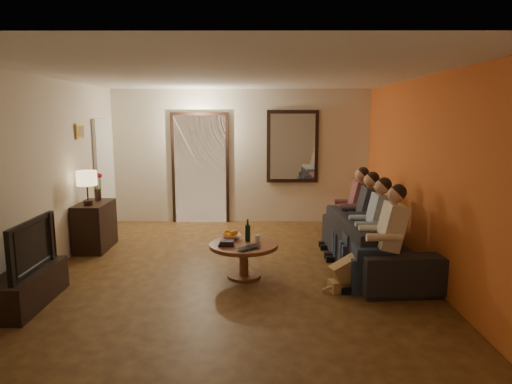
{
  "coord_description": "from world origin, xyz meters",
  "views": [
    {
      "loc": [
        0.32,
        -5.9,
        2.09
      ],
      "look_at": [
        0.3,
        0.3,
        1.05
      ],
      "focal_mm": 32.0,
      "sensor_mm": 36.0,
      "label": 1
    }
  ],
  "objects_px": {
    "sofa": "(374,242)",
    "person_b": "(373,230)",
    "person_c": "(363,220)",
    "coffee_table": "(244,260)",
    "laptop": "(251,249)",
    "dog": "(350,268)",
    "bowl": "(231,237)",
    "wine_bottle": "(248,230)",
    "person_d": "(354,211)",
    "dresser": "(95,226)",
    "tv_stand": "(27,288)",
    "person_a": "(386,243)",
    "table_lamp": "(87,188)",
    "tv": "(23,246)"
  },
  "relations": [
    {
      "from": "sofa",
      "to": "person_b",
      "type": "bearing_deg",
      "value": 157.79
    },
    {
      "from": "person_c",
      "to": "coffee_table",
      "type": "xyz_separation_m",
      "value": [
        -1.7,
        -0.71,
        -0.38
      ]
    },
    {
      "from": "laptop",
      "to": "dog",
      "type": "bearing_deg",
      "value": -52.41
    },
    {
      "from": "bowl",
      "to": "wine_bottle",
      "type": "distance_m",
      "value": 0.29
    },
    {
      "from": "bowl",
      "to": "person_d",
      "type": "bearing_deg",
      "value": 30.05
    },
    {
      "from": "dresser",
      "to": "tv_stand",
      "type": "relative_size",
      "value": 0.72
    },
    {
      "from": "dresser",
      "to": "person_d",
      "type": "relative_size",
      "value": 0.7
    },
    {
      "from": "person_c",
      "to": "wine_bottle",
      "type": "bearing_deg",
      "value": -159.78
    },
    {
      "from": "person_a",
      "to": "tv_stand",
      "type": "bearing_deg",
      "value": -174.24
    },
    {
      "from": "person_d",
      "to": "table_lamp",
      "type": "bearing_deg",
      "value": -176.4
    },
    {
      "from": "tv_stand",
      "to": "sofa",
      "type": "bearing_deg",
      "value": 17.38
    },
    {
      "from": "dresser",
      "to": "laptop",
      "type": "distance_m",
      "value": 2.94
    },
    {
      "from": "person_a",
      "to": "dresser",
      "type": "bearing_deg",
      "value": 156.71
    },
    {
      "from": "person_c",
      "to": "laptop",
      "type": "xyz_separation_m",
      "value": [
        -1.6,
        -0.99,
        -0.14
      ]
    },
    {
      "from": "person_a",
      "to": "dog",
      "type": "bearing_deg",
      "value": 177.48
    },
    {
      "from": "person_c",
      "to": "bowl",
      "type": "bearing_deg",
      "value": -165.45
    },
    {
      "from": "person_d",
      "to": "laptop",
      "type": "xyz_separation_m",
      "value": [
        -1.6,
        -1.59,
        -0.14
      ]
    },
    {
      "from": "dog",
      "to": "coffee_table",
      "type": "relative_size",
      "value": 0.63
    },
    {
      "from": "person_a",
      "to": "person_c",
      "type": "height_order",
      "value": "same"
    },
    {
      "from": "person_a",
      "to": "coffee_table",
      "type": "distance_m",
      "value": 1.81
    },
    {
      "from": "wine_bottle",
      "to": "person_d",
      "type": "bearing_deg",
      "value": 36.19
    },
    {
      "from": "table_lamp",
      "to": "sofa",
      "type": "height_order",
      "value": "table_lamp"
    },
    {
      "from": "dresser",
      "to": "coffee_table",
      "type": "xyz_separation_m",
      "value": [
        2.39,
        -1.27,
        -0.15
      ]
    },
    {
      "from": "table_lamp",
      "to": "laptop",
      "type": "height_order",
      "value": "table_lamp"
    },
    {
      "from": "wine_bottle",
      "to": "laptop",
      "type": "bearing_deg",
      "value": -82.5
    },
    {
      "from": "person_b",
      "to": "person_d",
      "type": "height_order",
      "value": "same"
    },
    {
      "from": "dresser",
      "to": "coffee_table",
      "type": "bearing_deg",
      "value": -27.97
    },
    {
      "from": "person_a",
      "to": "wine_bottle",
      "type": "xyz_separation_m",
      "value": [
        -1.65,
        0.59,
        0.01
      ]
    },
    {
      "from": "person_b",
      "to": "dresser",
      "type": "bearing_deg",
      "value": 164.15
    },
    {
      "from": "person_d",
      "to": "dog",
      "type": "xyz_separation_m",
      "value": [
        -0.41,
        -1.78,
        -0.32
      ]
    },
    {
      "from": "tv_stand",
      "to": "person_b",
      "type": "xyz_separation_m",
      "value": [
        4.09,
        1.01,
        0.41
      ]
    },
    {
      "from": "sofa",
      "to": "coffee_table",
      "type": "xyz_separation_m",
      "value": [
        -1.8,
        -0.41,
        -0.13
      ]
    },
    {
      "from": "dresser",
      "to": "person_a",
      "type": "distance_m",
      "value": 4.46
    },
    {
      "from": "dresser",
      "to": "person_c",
      "type": "height_order",
      "value": "person_c"
    },
    {
      "from": "person_d",
      "to": "wine_bottle",
      "type": "height_order",
      "value": "person_d"
    },
    {
      "from": "person_d",
      "to": "dog",
      "type": "relative_size",
      "value": 2.14
    },
    {
      "from": "tv",
      "to": "person_c",
      "type": "height_order",
      "value": "person_c"
    },
    {
      "from": "tv",
      "to": "bowl",
      "type": "xyz_separation_m",
      "value": [
        2.21,
        1.12,
        -0.2
      ]
    },
    {
      "from": "person_c",
      "to": "person_d",
      "type": "height_order",
      "value": "same"
    },
    {
      "from": "table_lamp",
      "to": "dog",
      "type": "xyz_separation_m",
      "value": [
        3.68,
        -1.52,
        -0.73
      ]
    },
    {
      "from": "tv_stand",
      "to": "person_a",
      "type": "relative_size",
      "value": 0.97
    },
    {
      "from": "tv_stand",
      "to": "bowl",
      "type": "distance_m",
      "value": 2.5
    },
    {
      "from": "tv",
      "to": "coffee_table",
      "type": "height_order",
      "value": "tv"
    },
    {
      "from": "table_lamp",
      "to": "person_b",
      "type": "distance_m",
      "value": 4.22
    },
    {
      "from": "tv_stand",
      "to": "laptop",
      "type": "height_order",
      "value": "laptop"
    },
    {
      "from": "table_lamp",
      "to": "person_b",
      "type": "relative_size",
      "value": 0.45
    },
    {
      "from": "tv_stand",
      "to": "coffee_table",
      "type": "xyz_separation_m",
      "value": [
        2.39,
        0.9,
        0.03
      ]
    },
    {
      "from": "sofa",
      "to": "table_lamp",
      "type": "bearing_deg",
      "value": 77.51
    },
    {
      "from": "person_d",
      "to": "sofa",
      "type": "bearing_deg",
      "value": -83.66
    },
    {
      "from": "coffee_table",
      "to": "bowl",
      "type": "relative_size",
      "value": 3.43
    }
  ]
}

